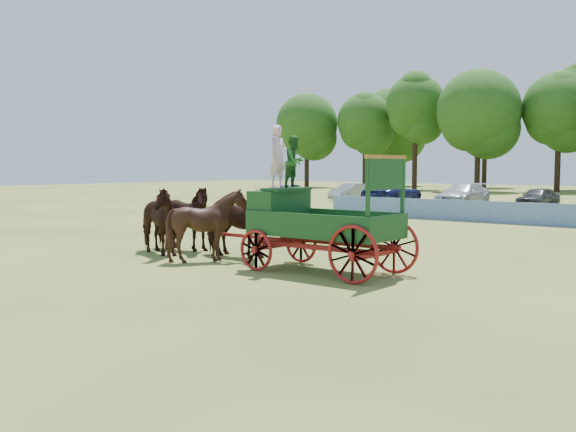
# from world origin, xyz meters

# --- Properties ---
(ground) EXTENTS (160.00, 160.00, 0.00)m
(ground) POSITION_xyz_m (0.00, 0.00, 0.00)
(ground) COLOR #A3974A
(ground) RESTS_ON ground
(horse_lead_left) EXTENTS (2.68, 1.68, 2.10)m
(horse_lead_left) POSITION_xyz_m (-8.60, 0.68, 1.05)
(horse_lead_left) COLOR black
(horse_lead_left) RESTS_ON ground
(horse_lead_right) EXTENTS (2.63, 1.49, 2.10)m
(horse_lead_right) POSITION_xyz_m (-8.60, 1.78, 1.05)
(horse_lead_right) COLOR black
(horse_lead_right) RESTS_ON ground
(horse_wheel_left) EXTENTS (2.25, 2.09, 2.11)m
(horse_wheel_left) POSITION_xyz_m (-6.20, 0.68, 1.05)
(horse_wheel_left) COLOR black
(horse_wheel_left) RESTS_ON ground
(horse_wheel_right) EXTENTS (2.62, 1.46, 2.10)m
(horse_wheel_right) POSITION_xyz_m (-6.20, 1.78, 1.05)
(horse_wheel_right) COLOR black
(horse_wheel_right) RESTS_ON ground
(farm_dray) EXTENTS (6.00, 2.00, 3.80)m
(farm_dray) POSITION_xyz_m (-3.22, 1.23, 1.60)
(farm_dray) COLOR #A41F10
(farm_dray) RESTS_ON ground
(sponsor_banner) EXTENTS (26.00, 0.08, 1.05)m
(sponsor_banner) POSITION_xyz_m (-1.00, 18.00, 0.53)
(sponsor_banner) COLOR #1B4397
(sponsor_banner) RESTS_ON ground
(parked_cars) EXTENTS (41.83, 6.60, 1.65)m
(parked_cars) POSITION_xyz_m (-4.72, 29.59, 0.76)
(parked_cars) COLOR silver
(parked_cars) RESTS_ON ground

